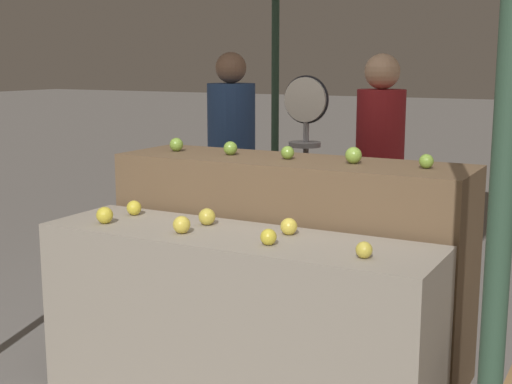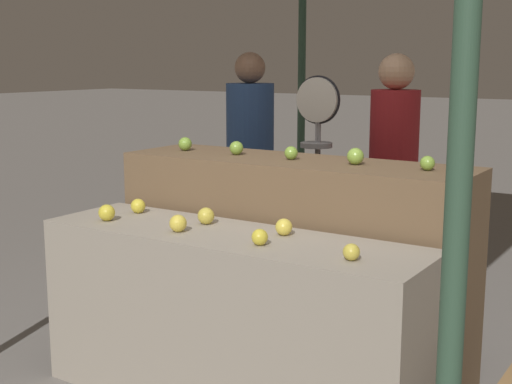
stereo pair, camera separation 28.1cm
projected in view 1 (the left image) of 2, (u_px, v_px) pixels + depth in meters
The scene contains 17 objects.
display_counter_front at pixel (235, 321), 3.41m from camera, with size 1.94×0.55×0.85m, color gray.
display_counter_back at pixel (289, 262), 3.91m from camera, with size 1.94×0.55×1.14m, color brown.
apple_front_0 at pixel (105, 215), 3.55m from camera, with size 0.08×0.08×0.08m, color gold.
apple_front_1 at pixel (182, 225), 3.35m from camera, with size 0.08×0.08×0.08m, color yellow.
apple_front_2 at pixel (268, 237), 3.14m from camera, with size 0.07×0.07×0.07m, color gold.
apple_front_3 at pixel (364, 250), 2.93m from camera, with size 0.07×0.07×0.07m, color gold.
apple_front_4 at pixel (134, 208), 3.75m from camera, with size 0.08×0.08×0.08m, color gold.
apple_front_5 at pixel (207, 217), 3.52m from camera, with size 0.08×0.08×0.08m, color gold.
apple_front_6 at pixel (289, 226), 3.32m from camera, with size 0.08×0.08×0.08m, color yellow.
apple_back_0 at pixel (176, 145), 4.13m from camera, with size 0.08×0.08×0.08m, color #7AA338.
apple_back_1 at pixel (230, 148), 3.96m from camera, with size 0.08×0.08×0.08m, color #7AA338.
apple_back_2 at pixel (288, 153), 3.79m from camera, with size 0.07×0.07×0.07m, color #7AA338.
apple_back_3 at pixel (353, 155), 3.63m from camera, with size 0.09×0.09×0.09m, color #84AD3D.
apple_back_4 at pixel (426, 161), 3.46m from camera, with size 0.07×0.07×0.07m, color #7AA338.
produce_scale at pixel (305, 143), 4.46m from camera, with size 0.30×0.20×1.57m.
person_vendor_at_scale at pixel (379, 165), 4.56m from camera, with size 0.33×0.33×1.70m.
person_customer_left at pixel (231, 151), 5.30m from camera, with size 0.48×0.48×1.72m.
Camera 1 is at (1.63, -2.81, 1.65)m, focal length 50.00 mm.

